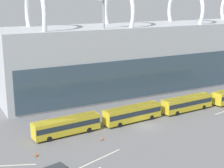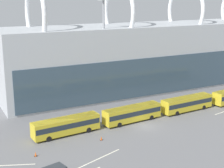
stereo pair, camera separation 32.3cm
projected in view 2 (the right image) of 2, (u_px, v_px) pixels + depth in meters
ground_plane at (146, 126)px, 68.31m from camera, size 440.00×440.00×0.00m
airliner_at_gate_far at (18, 66)px, 103.96m from camera, size 35.20×36.35×14.09m
airliner_parked_remote at (190, 53)px, 124.87m from camera, size 39.13×39.81×14.78m
shuttle_bus_0 at (66, 125)px, 63.79m from camera, size 13.12×3.74×3.23m
shuttle_bus_1 at (132, 113)px, 70.50m from camera, size 13.13×3.79×3.23m
shuttle_bus_2 at (187, 103)px, 77.15m from camera, size 13.09×3.55×3.23m
floodlight_mast at (104, 37)px, 81.76m from camera, size 2.16×2.16×24.84m
lane_stripe_4 at (97, 159)px, 54.42m from camera, size 9.78×3.57×0.01m
traffic_cone_0 at (36, 154)px, 55.44m from camera, size 0.46×0.46×0.80m
traffic_cone_1 at (101, 138)px, 61.67m from camera, size 0.46×0.46×0.73m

